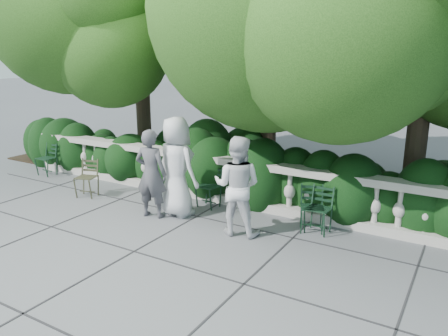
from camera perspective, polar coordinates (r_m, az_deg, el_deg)
The scene contains 12 objects.
ground at distance 7.71m, azimuth -3.84°, elevation -8.87°, with size 90.00×90.00×0.00m, color #4F5157.
balustrade at distance 8.98m, azimuth 2.60°, elevation -2.03°, with size 12.00×0.44×1.00m.
shrub_hedge at distance 10.16m, azimuth 5.76°, elevation -2.94°, with size 15.00×2.60×1.70m, color black, non-canonical shape.
tree_canopy at distance 9.62m, azimuth 10.87°, elevation 19.80°, with size 15.04×6.52×6.78m.
chair_a at distance 12.17m, azimuth -22.56°, elevation -1.00°, with size 0.44×0.48×0.84m, color black, non-canonical shape.
chair_c at distance 7.89m, azimuth 11.68°, elevation -8.58°, with size 0.44×0.48×0.84m, color black, non-canonical shape.
chair_d at distance 8.96m, azimuth -2.58°, elevation -5.36°, with size 0.44×0.48×0.84m, color black, non-canonical shape.
chair_e at distance 7.92m, azimuth 11.31°, elevation -8.47°, with size 0.44×0.48×0.84m, color black, non-canonical shape.
chair_weathered at distance 10.03m, azimuth -17.77°, elevation -3.83°, with size 0.44×0.48×0.84m, color black, non-canonical shape.
person_businessman at distance 8.43m, azimuth -6.20°, elevation 0.16°, with size 0.95×0.62×1.94m, color silver.
person_woman_grey at distance 8.41m, azimuth -9.50°, elevation -0.75°, with size 0.63×0.41×1.72m, color #46454A.
person_casual_man at distance 7.52m, azimuth 1.73°, elevation -2.35°, with size 0.85×0.66×1.75m, color silver.
Camera 1 is at (4.02, -5.79, 3.11)m, focal length 35.00 mm.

